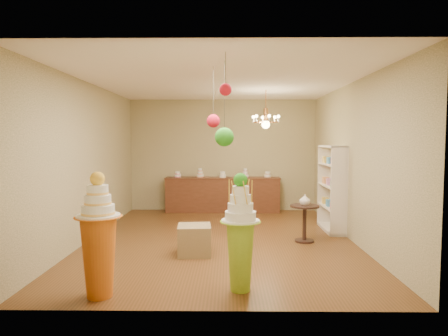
{
  "coord_description": "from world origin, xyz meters",
  "views": [
    {
      "loc": [
        0.17,
        -7.59,
        1.91
      ],
      "look_at": [
        0.07,
        0.0,
        1.38
      ],
      "focal_mm": 32.0,
      "sensor_mm": 36.0,
      "label": 1
    }
  ],
  "objects_px": {
    "round_table": "(305,218)",
    "pedestal_green": "(240,240)",
    "pedestal_orange": "(99,245)",
    "sideboard": "(223,194)"
  },
  "relations": [
    {
      "from": "round_table",
      "to": "pedestal_green",
      "type": "bearing_deg",
      "value": -117.43
    },
    {
      "from": "pedestal_green",
      "to": "pedestal_orange",
      "type": "xyz_separation_m",
      "value": [
        -1.72,
        -0.22,
        -0.01
      ]
    },
    {
      "from": "round_table",
      "to": "sideboard",
      "type": "bearing_deg",
      "value": 116.83
    },
    {
      "from": "sideboard",
      "to": "round_table",
      "type": "distance_m",
      "value": 3.52
    },
    {
      "from": "sideboard",
      "to": "round_table",
      "type": "bearing_deg",
      "value": -63.17
    },
    {
      "from": "pedestal_orange",
      "to": "round_table",
      "type": "height_order",
      "value": "pedestal_orange"
    },
    {
      "from": "pedestal_green",
      "to": "round_table",
      "type": "xyz_separation_m",
      "value": [
        1.28,
        2.46,
        -0.2
      ]
    },
    {
      "from": "pedestal_green",
      "to": "round_table",
      "type": "bearing_deg",
      "value": 62.57
    },
    {
      "from": "sideboard",
      "to": "round_table",
      "type": "xyz_separation_m",
      "value": [
        1.59,
        -3.14,
        -0.03
      ]
    },
    {
      "from": "pedestal_green",
      "to": "round_table",
      "type": "relative_size",
      "value": 2.16
    }
  ]
}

